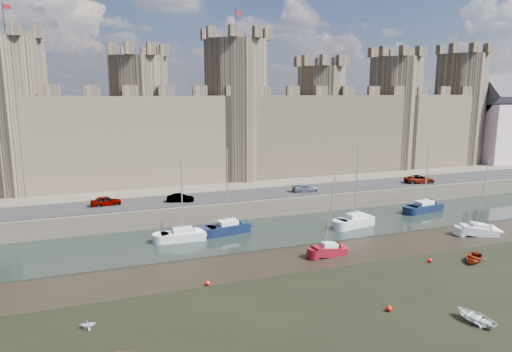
% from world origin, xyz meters
% --- Properties ---
extents(ground, '(160.00, 160.00, 0.00)m').
position_xyz_m(ground, '(0.00, 0.00, 0.00)').
color(ground, black).
rests_on(ground, ground).
extents(water_channel, '(160.00, 12.00, 0.08)m').
position_xyz_m(water_channel, '(0.00, 24.00, 0.04)').
color(water_channel, black).
rests_on(water_channel, ground).
extents(quay, '(160.00, 60.00, 2.50)m').
position_xyz_m(quay, '(0.00, 60.00, 1.25)').
color(quay, '#4C443A').
rests_on(quay, ground).
extents(road, '(160.00, 7.00, 0.10)m').
position_xyz_m(road, '(0.00, 34.00, 2.55)').
color(road, black).
rests_on(road, quay).
extents(castle, '(108.50, 11.00, 29.00)m').
position_xyz_m(castle, '(-0.64, 48.00, 11.67)').
color(castle, '#42382B').
rests_on(castle, quay).
extents(car_0, '(3.95, 1.88, 1.30)m').
position_xyz_m(car_0, '(-20.28, 34.34, 3.15)').
color(car_0, gray).
rests_on(car_0, quay).
extents(car_1, '(3.78, 2.22, 1.18)m').
position_xyz_m(car_1, '(-10.84, 32.92, 3.09)').
color(car_1, gray).
rests_on(car_1, quay).
extents(car_2, '(4.21, 2.10, 1.17)m').
position_xyz_m(car_2, '(7.85, 32.88, 3.09)').
color(car_2, gray).
rests_on(car_2, quay).
extents(car_3, '(5.20, 3.27, 1.34)m').
position_xyz_m(car_3, '(28.03, 32.39, 3.17)').
color(car_3, gray).
rests_on(car_3, quay).
extents(sailboat_0, '(5.17, 2.26, 9.48)m').
position_xyz_m(sailboat_0, '(-12.23, 24.23, 0.75)').
color(sailboat_0, silver).
rests_on(sailboat_0, ground).
extents(sailboat_1, '(5.47, 2.87, 10.42)m').
position_xyz_m(sailboat_1, '(-6.53, 25.02, 0.82)').
color(sailboat_1, black).
rests_on(sailboat_1, ground).
extents(sailboat_2, '(5.34, 2.91, 10.92)m').
position_xyz_m(sailboat_2, '(9.65, 22.17, 0.86)').
color(sailboat_2, silver).
rests_on(sailboat_2, ground).
extents(sailboat_3, '(5.90, 3.00, 9.88)m').
position_xyz_m(sailboat_3, '(23.11, 25.18, 0.77)').
color(sailboat_3, black).
rests_on(sailboat_3, ground).
extents(sailboat_4, '(3.92, 1.75, 8.94)m').
position_xyz_m(sailboat_4, '(1.43, 14.15, 0.68)').
color(sailboat_4, maroon).
rests_on(sailboat_4, ground).
extents(sailboat_5, '(4.66, 3.19, 9.37)m').
position_xyz_m(sailboat_5, '(21.91, 14.06, 0.69)').
color(sailboat_5, silver).
rests_on(sailboat_5, ground).
extents(dinghy_2, '(2.94, 3.50, 0.62)m').
position_xyz_m(dinghy_2, '(4.90, -2.22, 0.31)').
color(dinghy_2, silver).
rests_on(dinghy_2, ground).
extents(dinghy_3, '(1.23, 1.08, 0.62)m').
position_xyz_m(dinghy_3, '(-22.72, 6.89, 0.31)').
color(dinghy_3, silver).
rests_on(dinghy_3, ground).
extents(dinghy_4, '(3.75, 3.49, 0.63)m').
position_xyz_m(dinghy_4, '(14.44, 7.41, 0.32)').
color(dinghy_4, maroon).
rests_on(dinghy_4, ground).
extents(buoy_1, '(0.43, 0.43, 0.43)m').
position_xyz_m(buoy_1, '(-12.59, 11.19, 0.22)').
color(buoy_1, '#FF110B').
rests_on(buoy_1, ground).
extents(buoy_3, '(0.43, 0.43, 0.43)m').
position_xyz_m(buoy_3, '(10.12, 8.83, 0.21)').
color(buoy_3, '#FF0B10').
rests_on(buoy_3, ground).
extents(buoy_4, '(0.47, 0.47, 0.47)m').
position_xyz_m(buoy_4, '(-0.22, 1.45, 0.24)').
color(buoy_4, '#FF130B').
rests_on(buoy_4, ground).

